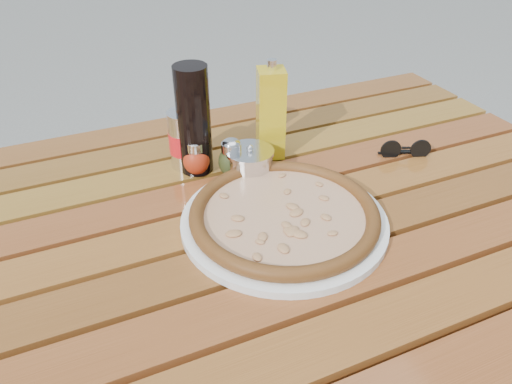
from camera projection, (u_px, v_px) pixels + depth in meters
name	position (u px, v px, depth m)	size (l,w,h in m)	color
table	(260.00, 243.00, 0.95)	(1.40, 0.90, 0.75)	#3B240D
plate	(284.00, 221.00, 0.87)	(0.36, 0.36, 0.01)	white
pizza	(284.00, 214.00, 0.86)	(0.44, 0.44, 0.03)	beige
pepper_shaker	(196.00, 156.00, 1.00)	(0.05, 0.05, 0.08)	red
oregano_shaker	(232.00, 158.00, 0.99)	(0.06, 0.06, 0.08)	#363E19
dark_bottle	(194.00, 120.00, 0.97)	(0.07, 0.07, 0.22)	black
soda_can	(185.00, 140.00, 1.01)	(0.08, 0.08, 0.12)	silver
olive_oil_cruet	(271.00, 113.00, 1.03)	(0.07, 0.07, 0.21)	gold
parmesan_tin	(250.00, 163.00, 0.99)	(0.10, 0.10, 0.07)	silver
sunglasses	(405.00, 150.00, 1.06)	(0.11, 0.06, 0.04)	black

